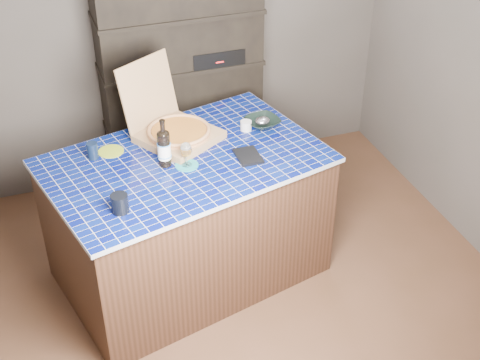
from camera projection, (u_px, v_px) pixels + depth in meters
name	position (u px, v px, depth m)	size (l,w,h in m)	color
room	(249.00, 138.00, 3.75)	(3.50, 3.50, 3.50)	brown
shelving_unit	(182.00, 81.00, 5.13)	(1.20, 0.41, 1.80)	black
kitchen_island	(188.00, 218.00, 4.42)	(1.91, 1.45, 0.93)	#42271A
pizza_box	(176.00, 129.00, 4.32)	(0.66, 0.69, 0.48)	#A38754
mead_bottle	(164.00, 148.00, 4.03)	(0.08, 0.08, 0.32)	black
teal_trivet	(187.00, 165.00, 4.09)	(0.14, 0.14, 0.01)	teal
wine_glass	(186.00, 150.00, 4.03)	(0.07, 0.07, 0.16)	white
tumbler	(120.00, 203.00, 3.68)	(0.10, 0.10, 0.11)	black
dvd_case	(248.00, 156.00, 4.17)	(0.14, 0.20, 0.02)	black
bowl	(262.00, 122.00, 4.48)	(0.22, 0.22, 0.05)	black
foil_contents	(263.00, 121.00, 4.48)	(0.11, 0.09, 0.05)	#A4A3AD
white_jar	(246.00, 126.00, 4.44)	(0.07, 0.07, 0.06)	silver
navy_cup	(93.00, 151.00, 4.14)	(0.07, 0.07, 0.11)	black
green_trivet	(111.00, 151.00, 4.23)	(0.16, 0.16, 0.01)	#89A222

